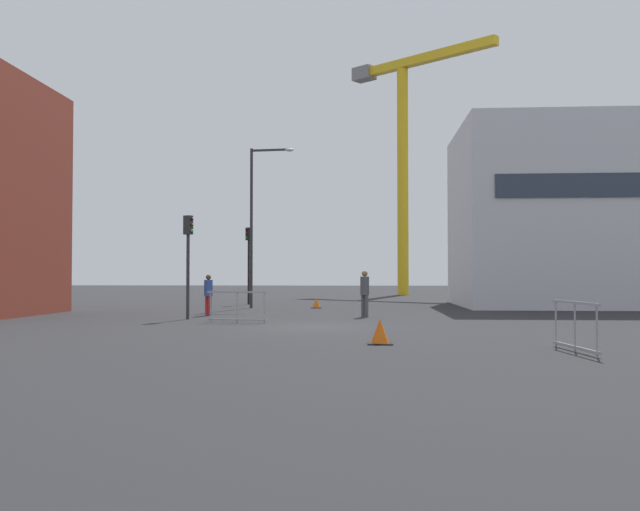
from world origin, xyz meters
TOP-DOWN VIEW (x-y plane):
  - ground at (0.00, 0.00)m, footprint 160.00×160.00m
  - office_block at (13.01, 14.92)m, footprint 12.78×9.56m
  - construction_crane at (4.89, 34.01)m, footprint 11.00×9.16m
  - streetlamp_tall at (-3.64, 11.77)m, footprint 2.19×0.39m
  - traffic_light_median at (-4.82, 3.29)m, footprint 0.39×0.33m
  - traffic_light_verge at (-4.72, 15.77)m, footprint 0.37×0.37m
  - pedestrian_walking at (-4.58, 5.53)m, footprint 0.34×0.34m
  - pedestrian_waiting at (1.67, 4.95)m, footprint 0.34×0.34m
  - safety_barrier_rear at (6.15, -6.62)m, footprint 0.33×2.26m
  - safety_barrier_left_run at (-2.68, 1.64)m, footprint 2.12×0.30m
  - traffic_cone_on_verge at (-0.70, 11.94)m, footprint 0.53×0.53m
  - traffic_cone_by_barrier at (2.04, -5.25)m, footprint 0.59×0.59m

SIDE VIEW (x-z plane):
  - ground at x=0.00m, z-range 0.00..0.00m
  - traffic_cone_on_verge at x=-0.70m, z-range -0.02..0.51m
  - traffic_cone_by_barrier at x=2.04m, z-range -0.02..0.58m
  - safety_barrier_left_run at x=-2.68m, z-range 0.02..1.10m
  - safety_barrier_rear at x=6.15m, z-range 0.02..1.10m
  - pedestrian_walking at x=-4.58m, z-range 0.13..1.78m
  - pedestrian_waiting at x=1.67m, z-range 0.15..1.95m
  - traffic_light_median at x=-4.82m, z-range 0.67..4.49m
  - traffic_light_verge at x=-4.72m, z-range 0.71..4.94m
  - streetlamp_tall at x=-3.64m, z-range 0.72..8.59m
  - office_block at x=13.01m, z-range 0.00..9.32m
  - construction_crane at x=4.89m, z-range 3.02..22.39m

